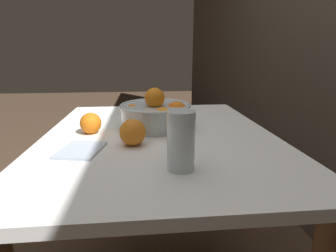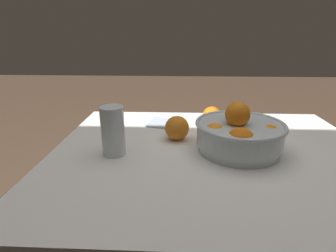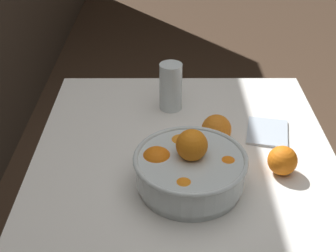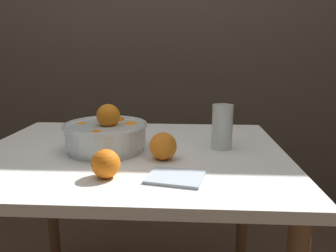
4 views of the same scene
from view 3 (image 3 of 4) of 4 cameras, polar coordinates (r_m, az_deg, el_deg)
name	(u,v)px [view 3 (image 3 of 4)]	position (r m, az deg, el deg)	size (l,w,h in m)	color
dining_table	(184,195)	(1.27, 2.00, -8.41)	(1.00, 0.81, 0.73)	white
fruit_bowl	(189,169)	(1.12, 2.56, -5.21)	(0.27, 0.27, 0.15)	silver
juice_glass	(171,89)	(1.43, 0.34, 4.53)	(0.07, 0.07, 0.15)	#F4A314
orange_loose_near_bowl	(216,129)	(1.29, 5.92, -0.42)	(0.08, 0.08, 0.08)	orange
orange_loose_front	(282,160)	(1.21, 13.78, -4.10)	(0.07, 0.07, 0.07)	orange
napkin	(267,132)	(1.37, 12.01, -0.74)	(0.14, 0.11, 0.01)	silver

